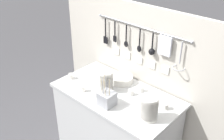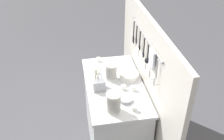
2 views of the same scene
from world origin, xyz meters
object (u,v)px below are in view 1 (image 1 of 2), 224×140
object	(u,v)px
cup_by_caddy	(83,89)
cup_front_right	(97,94)
bowl_stack_back_corner	(106,81)
steel_mixing_bowl	(148,102)
plate_stack	(122,79)
cup_front_left	(131,92)
bowl_stack_short_front	(149,108)
cup_centre	(141,89)
cup_beside_plates	(71,76)
cutlery_caddy	(107,99)
cup_edge_far	(165,106)

from	to	relation	value
cup_by_caddy	cup_front_right	xyz separation A→B (m)	(0.14, 0.03, 0.00)
bowl_stack_back_corner	steel_mixing_bowl	size ratio (longest dim) A/B	1.54
plate_stack	cup_front_left	size ratio (longest dim) A/B	4.10
plate_stack	cup_front_right	bearing A→B (deg)	-90.79
bowl_stack_short_front	cup_by_caddy	size ratio (longest dim) A/B	3.93
bowl_stack_back_corner	cup_centre	xyz separation A→B (m)	(0.24, 0.19, -0.07)
cup_beside_plates	bowl_stack_short_front	bearing A→B (deg)	1.41
bowl_stack_back_corner	cup_front_right	distance (m)	0.14
steel_mixing_bowl	cup_front_left	size ratio (longest dim) A/B	2.41
bowl_stack_short_front	cup_front_right	bearing A→B (deg)	-173.51
cutlery_caddy	cup_beside_plates	world-z (taller)	cutlery_caddy
cup_beside_plates	plate_stack	bearing A→B (deg)	35.63
steel_mixing_bowl	cup_edge_far	xyz separation A→B (m)	(0.14, 0.05, 0.01)
cup_front_right	cup_edge_far	bearing A→B (deg)	25.03
steel_mixing_bowl	cup_edge_far	bearing A→B (deg)	18.29
cup_front_left	cup_beside_plates	distance (m)	0.60
plate_stack	cup_by_caddy	size ratio (longest dim) A/B	4.10
bowl_stack_back_corner	cup_beside_plates	xyz separation A→B (m)	(-0.38, -0.09, -0.07)
cup_beside_plates	cup_centre	distance (m)	0.67
steel_mixing_bowl	cup_front_left	xyz separation A→B (m)	(-0.18, 0.01, 0.01)
cup_beside_plates	cup_by_caddy	bearing A→B (deg)	-14.58
cutlery_caddy	cup_front_left	bearing A→B (deg)	77.88
plate_stack	cup_front_right	xyz separation A→B (m)	(-0.00, -0.31, -0.00)
cup_front_left	cup_by_caddy	bearing A→B (deg)	-144.79
steel_mixing_bowl	bowl_stack_short_front	bearing A→B (deg)	-51.62
cup_by_caddy	cup_beside_plates	xyz separation A→B (m)	(-0.24, 0.06, 0.00)
steel_mixing_bowl	cup_front_right	xyz separation A→B (m)	(-0.38, -0.20, 0.01)
steel_mixing_bowl	cup_beside_plates	distance (m)	0.78
steel_mixing_bowl	cup_beside_plates	bearing A→B (deg)	-168.02
bowl_stack_back_corner	cup_edge_far	world-z (taller)	bowl_stack_back_corner
cutlery_caddy	cup_front_left	xyz separation A→B (m)	(0.05, 0.24, -0.04)
cup_by_caddy	cup_centre	bearing A→B (deg)	42.31
steel_mixing_bowl	cup_edge_far	size ratio (longest dim) A/B	2.41
cup_front_left	cup_edge_far	size ratio (longest dim) A/B	1.00
cup_by_caddy	cup_centre	size ratio (longest dim) A/B	1.00
cup_front_right	bowl_stack_short_front	bearing A→B (deg)	6.49
cup_front_right	cup_front_left	bearing A→B (deg)	46.94
cup_beside_plates	cutlery_caddy	bearing A→B (deg)	-7.01
bowl_stack_back_corner	steel_mixing_bowl	distance (m)	0.40
cutlery_caddy	steel_mixing_bowl	bearing A→B (deg)	43.93
bowl_stack_back_corner	plate_stack	distance (m)	0.20
bowl_stack_short_front	bowl_stack_back_corner	distance (m)	0.50
cup_front_left	cup_front_right	bearing A→B (deg)	-133.06
steel_mixing_bowl	cup_centre	size ratio (longest dim) A/B	2.41
plate_stack	cutlery_caddy	world-z (taller)	cutlery_caddy
cutlery_caddy	cup_edge_far	distance (m)	0.46
bowl_stack_short_front	cup_centre	distance (m)	0.37
steel_mixing_bowl	cup_by_caddy	bearing A→B (deg)	-156.67
bowl_stack_short_front	cutlery_caddy	bearing A→B (deg)	-166.00
plate_stack	cup_edge_far	distance (m)	0.52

